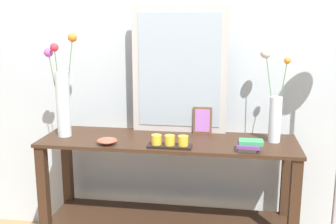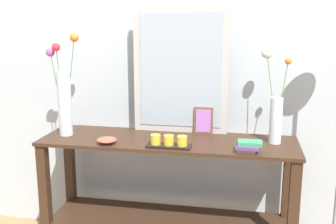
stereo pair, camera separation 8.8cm
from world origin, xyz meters
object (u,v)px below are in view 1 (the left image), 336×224
Objects in this scene: vase_right at (274,107)px; picture_frame_small at (202,120)px; console_table at (168,184)px; tall_vase_left at (63,96)px; candle_tray at (170,142)px; book_stack at (249,145)px; decorative_bowl at (107,141)px; mirror_leaning at (179,70)px.

vase_right is 0.44m from picture_frame_small.
tall_vase_left reaches higher than console_table.
tall_vase_left is 2.50× the size of candle_tray.
candle_tray is at bearing -11.12° from tall_vase_left.
vase_right is at bearing 57.13° from book_stack.
vase_right reaches higher than decorative_bowl.
tall_vase_left is 1.12m from book_stack.
mirror_leaning is at bearing 88.34° from candle_tray.
mirror_leaning reaches higher than decorative_bowl.
console_table is at bearing -102.56° from mirror_leaning.
tall_vase_left reaches higher than vase_right.
book_stack is at bearing -18.47° from console_table.
candle_tray is 2.14× the size of decorative_bowl.
candle_tray is at bearing -117.03° from picture_frame_small.
picture_frame_small is (0.16, 0.31, 0.05)m from candle_tray.
picture_frame_small is at bearing 12.23° from tall_vase_left.
decorative_bowl is at bearing -137.68° from mirror_leaning.
tall_vase_left reaches higher than picture_frame_small.
vase_right is (0.60, 0.06, 0.48)m from console_table.
picture_frame_small is at bearing 31.03° from decorative_bowl.
picture_frame_small is at bearing 40.64° from console_table.
mirror_leaning is at bearing 42.32° from decorative_bowl.
mirror_leaning is 0.60m from vase_right.
picture_frame_small is (-0.41, 0.10, -0.12)m from vase_right.
mirror_leaning is 3.15× the size of candle_tray.
book_stack is at bearing -7.23° from tall_vase_left.
tall_vase_left is 0.40m from decorative_bowl.
vase_right is 0.31m from book_stack.
tall_vase_left is at bearing -176.34° from vase_right.
console_table is 0.34m from candle_tray.
vase_right reaches higher than console_table.
console_table is at bearing -139.36° from picture_frame_small.
book_stack is (0.43, -0.01, 0.00)m from candle_tray.
mirror_leaning is 4.63× the size of picture_frame_small.
vase_right is 3.85× the size of book_stack.
tall_vase_left is at bearing -163.27° from mirror_leaning.
mirror_leaning is 1.26× the size of tall_vase_left.
decorative_bowl is at bearing -167.22° from vase_right.
vase_right reaches higher than candle_tray.
mirror_leaning is at bearing 170.62° from picture_frame_small.
book_stack is (0.46, -0.15, 0.31)m from console_table.
tall_vase_left reaches higher than decorative_bowl.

